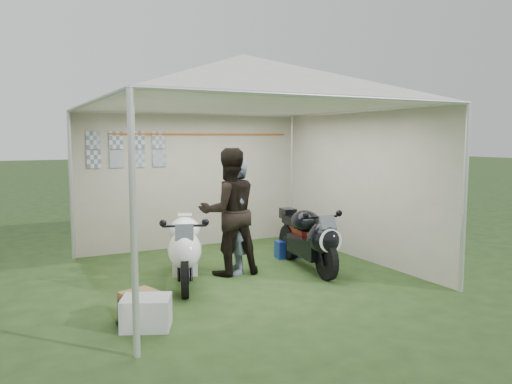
% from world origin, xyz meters
% --- Properties ---
extents(ground, '(80.00, 80.00, 0.00)m').
position_xyz_m(ground, '(0.00, 0.00, 0.00)').
color(ground, '#273F1A').
rests_on(ground, ground).
extents(canopy_tent, '(5.66, 5.66, 3.00)m').
position_xyz_m(canopy_tent, '(-0.00, 0.03, 2.58)').
color(canopy_tent, silver).
rests_on(canopy_tent, ground).
extents(motorcycle_white, '(0.83, 1.73, 0.88)m').
position_xyz_m(motorcycle_white, '(-0.91, -0.16, 0.49)').
color(motorcycle_white, black).
rests_on(motorcycle_white, ground).
extents(motorcycle_black, '(0.54, 1.77, 0.87)m').
position_xyz_m(motorcycle_black, '(0.90, -0.30, 0.49)').
color(motorcycle_black, black).
rests_on(motorcycle_black, ground).
extents(paddock_stand, '(0.39, 0.27, 0.27)m').
position_xyz_m(paddock_stand, '(1.01, 0.50, 0.13)').
color(paddock_stand, blue).
rests_on(paddock_stand, ground).
extents(person_dark_jacket, '(0.90, 0.72, 1.75)m').
position_xyz_m(person_dark_jacket, '(-0.19, 0.06, 0.88)').
color(person_dark_jacket, black).
rests_on(person_dark_jacket, ground).
extents(person_blue_jacket, '(0.47, 0.64, 1.60)m').
position_xyz_m(person_blue_jacket, '(-0.08, 0.07, 0.80)').
color(person_blue_jacket, slate).
rests_on(person_blue_jacket, ground).
extents(equipment_box, '(0.52, 0.45, 0.47)m').
position_xyz_m(equipment_box, '(1.70, 1.18, 0.23)').
color(equipment_box, black).
rests_on(equipment_box, ground).
extents(crate_0, '(0.58, 0.53, 0.32)m').
position_xyz_m(crate_0, '(-1.75, -1.38, 0.16)').
color(crate_0, silver).
rests_on(crate_0, ground).
extents(crate_1, '(0.43, 0.43, 0.30)m').
position_xyz_m(crate_1, '(-1.75, -1.15, 0.15)').
color(crate_1, olive).
rests_on(crate_1, ground).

